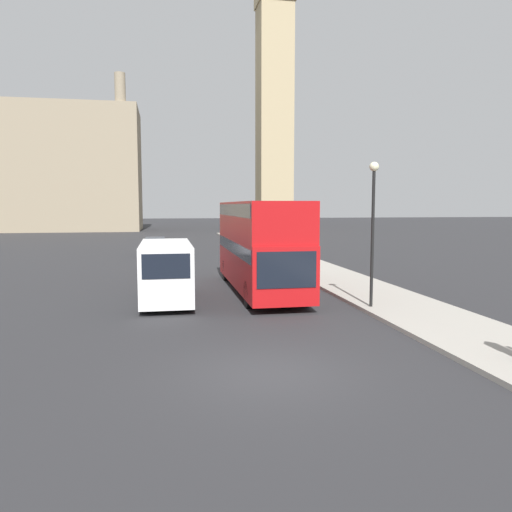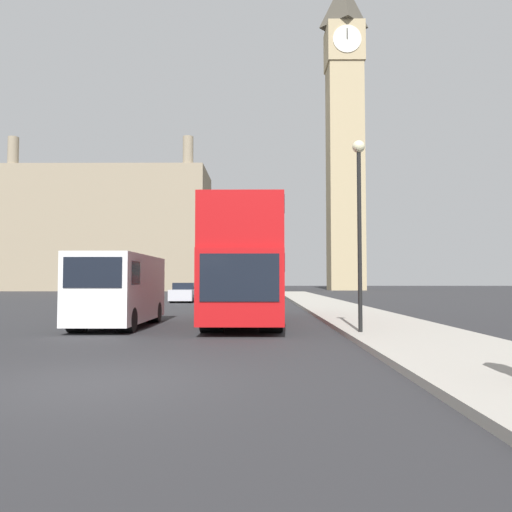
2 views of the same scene
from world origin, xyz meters
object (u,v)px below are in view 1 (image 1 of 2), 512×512
object	(u,v)px
clock_tower	(275,69)
street_lamp	(373,212)
white_van	(166,271)
parked_sedan	(155,247)
red_double_decker_bus	(259,242)

from	to	relation	value
clock_tower	street_lamp	world-z (taller)	clock_tower
clock_tower	white_van	world-z (taller)	clock_tower
clock_tower	parked_sedan	size ratio (longest dim) A/B	12.02
red_double_decker_bus	street_lamp	world-z (taller)	street_lamp
clock_tower	parked_sedan	world-z (taller)	clock_tower
red_double_decker_bus	street_lamp	bearing A→B (deg)	-55.50
white_van	parked_sedan	bearing A→B (deg)	92.23
street_lamp	parked_sedan	bearing A→B (deg)	110.02
parked_sedan	clock_tower	bearing A→B (deg)	66.60
clock_tower	red_double_decker_bus	bearing A→B (deg)	-103.09
clock_tower	white_van	distance (m)	75.38
clock_tower	street_lamp	xyz separation A→B (m)	(-11.84, -70.76, -24.19)
clock_tower	street_lamp	size ratio (longest dim) A/B	9.86
white_van	street_lamp	xyz separation A→B (m)	(7.79, -3.04, 2.46)
clock_tower	street_lamp	bearing A→B (deg)	-99.50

